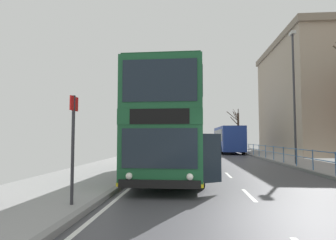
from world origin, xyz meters
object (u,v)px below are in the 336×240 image
Objects in this scene: bus_stop_sign_near at (73,137)px; background_building_01 at (319,97)px; double_decker_bus_main at (173,127)px; bare_tree_far_00 at (238,128)px; street_lamp_far_side at (294,87)px; background_building_00 at (317,116)px; background_bus_far_lane at (228,139)px.

background_building_01 is at bearing 56.64° from bus_stop_sign_near.
double_decker_bus_main is 1.69× the size of bare_tree_far_00.
bus_stop_sign_near is 33.08m from background_building_01.
background_building_01 is at bearing 61.49° from street_lamp_far_side.
background_building_00 is (13.11, 27.10, 0.17)m from street_lamp_far_side.
background_building_01 reaches higher than double_decker_bus_main.
street_lamp_far_side is 17.51m from background_building_01.
bare_tree_far_00 is (7.72, 29.08, 0.91)m from double_decker_bus_main.
double_decker_bus_main is at bearing -104.04° from background_bus_far_lane.
background_building_00 is at bearing 36.85° from background_bus_far_lane.
background_building_00 is at bearing 59.78° from bus_stop_sign_near.
bus_stop_sign_near is 15.77m from street_lamp_far_side.
background_building_00 reaches higher than bare_tree_far_00.
bus_stop_sign_near is at bearing -105.56° from bare_tree_far_00.
bare_tree_far_00 reaches higher than bus_stop_sign_near.
background_bus_far_lane reaches higher than bus_stop_sign_near.
background_building_01 reaches higher than bus_stop_sign_near.
background_bus_far_lane is 19.47m from background_building_00.
bare_tree_far_00 reaches higher than background_bus_far_lane.
street_lamp_far_side is (7.54, 5.70, 2.80)m from double_decker_bus_main.
double_decker_bus_main reaches higher than bus_stop_sign_near.
background_building_01 is at bearing -44.69° from bare_tree_far_00.
background_bus_far_lane is 8.27m from bare_tree_far_00.
bus_stop_sign_near is at bearing -128.84° from street_lamp_far_side.
double_decker_bus_main is 0.61× the size of background_building_01.
background_bus_far_lane is 1.52× the size of bare_tree_far_00.
street_lamp_far_side is 1.43× the size of bare_tree_far_00.
background_building_01 reaches higher than background_bus_far_lane.
bus_stop_sign_near is at bearing -120.22° from background_building_00.
background_bus_far_lane is (5.33, 21.31, -0.60)m from double_decker_bus_main.
background_building_00 is (20.65, 32.79, 2.96)m from double_decker_bus_main.
double_decker_bus_main is 3.79× the size of bus_stop_sign_near.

